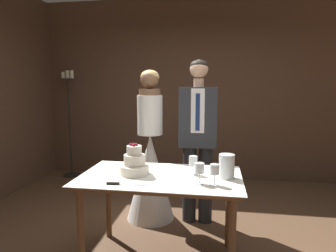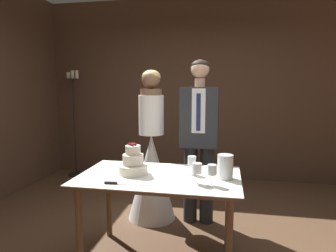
{
  "view_description": "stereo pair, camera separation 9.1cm",
  "coord_description": "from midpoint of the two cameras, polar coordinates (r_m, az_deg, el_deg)",
  "views": [
    {
      "loc": [
        0.36,
        -2.5,
        1.52
      ],
      "look_at": [
        -0.09,
        0.32,
        1.13
      ],
      "focal_mm": 32.0,
      "sensor_mm": 36.0,
      "label": 1
    },
    {
      "loc": [
        0.45,
        -2.49,
        1.52
      ],
      "look_at": [
        -0.09,
        0.32,
        1.13
      ],
      "focal_mm": 32.0,
      "sensor_mm": 36.0,
      "label": 2
    }
  ],
  "objects": [
    {
      "name": "hurricane_candle",
      "position": [
        2.52,
        10.09,
        -7.66
      ],
      "size": [
        0.13,
        0.13,
        0.2
      ],
      "color": "silver",
      "rests_on": "cake_table"
    },
    {
      "name": "wall_back",
      "position": [
        4.94,
        4.44,
        6.89
      ],
      "size": [
        5.21,
        0.12,
        2.9
      ],
      "primitive_type": "cube",
      "color": "#513828",
      "rests_on": "ground_plane"
    },
    {
      "name": "bride",
      "position": [
        3.43,
        -4.15,
        -7.52
      ],
      "size": [
        0.54,
        0.54,
        1.69
      ],
      "color": "white",
      "rests_on": "ground_plane"
    },
    {
      "name": "candle_stand",
      "position": [
        5.24,
        -18.7,
        0.45
      ],
      "size": [
        0.28,
        0.28,
        1.77
      ],
      "color": "black",
      "rests_on": "ground_plane"
    },
    {
      "name": "wine_glass_middle",
      "position": [
        2.35,
        4.9,
        -8.19
      ],
      "size": [
        0.08,
        0.08,
        0.17
      ],
      "color": "silver",
      "rests_on": "cake_table"
    },
    {
      "name": "groom",
      "position": [
        3.27,
        4.96,
        -1.66
      ],
      "size": [
        0.4,
        0.25,
        1.79
      ],
      "color": "#282B30",
      "rests_on": "ground_plane"
    },
    {
      "name": "tiered_cake",
      "position": [
        2.61,
        -7.42,
        -7.13
      ],
      "size": [
        0.25,
        0.25,
        0.27
      ],
      "color": "silver",
      "rests_on": "cake_table"
    },
    {
      "name": "wine_glass_far",
      "position": [
        2.33,
        7.75,
        -8.32
      ],
      "size": [
        0.07,
        0.07,
        0.16
      ],
      "color": "silver",
      "rests_on": "cake_table"
    },
    {
      "name": "wine_glass_near",
      "position": [
        2.58,
        3.81,
        -6.75
      ],
      "size": [
        0.07,
        0.07,
        0.16
      ],
      "color": "silver",
      "rests_on": "cake_table"
    },
    {
      "name": "cake_table",
      "position": [
        2.61,
        -2.44,
        -11.29
      ],
      "size": [
        1.36,
        0.81,
        0.76
      ],
      "color": "brown",
      "rests_on": "ground_plane"
    },
    {
      "name": "cake_knife",
      "position": [
        2.38,
        -9.61,
        -10.84
      ],
      "size": [
        0.43,
        0.06,
        0.02
      ],
      "rotation": [
        0.0,
        0.0,
        0.09
      ],
      "color": "silver",
      "rests_on": "cake_table"
    }
  ]
}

